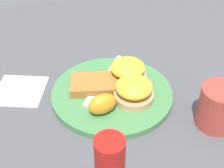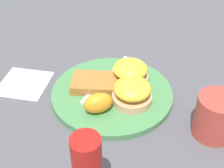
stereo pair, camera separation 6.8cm
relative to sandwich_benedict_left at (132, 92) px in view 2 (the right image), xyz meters
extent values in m
plane|color=#4C4C51|center=(-0.04, 0.04, -0.04)|extent=(1.10, 1.10, 0.00)
cylinder|color=#47844C|center=(-0.04, 0.04, -0.03)|extent=(0.27, 0.27, 0.01)
cylinder|color=tan|center=(0.00, 0.00, -0.02)|extent=(0.08, 0.08, 0.02)
ellipsoid|color=yellow|center=(0.00, 0.00, 0.01)|extent=(0.08, 0.08, 0.04)
cylinder|color=tan|center=(0.00, 0.07, -0.02)|extent=(0.08, 0.08, 0.02)
ellipsoid|color=yellow|center=(0.00, 0.07, 0.01)|extent=(0.08, 0.08, 0.04)
cube|color=#A6672D|center=(-0.07, 0.05, -0.02)|extent=(0.12, 0.08, 0.02)
ellipsoid|color=orange|center=(-0.07, -0.03, 0.00)|extent=(0.07, 0.05, 0.04)
cube|color=silver|center=(-0.02, 0.12, -0.02)|extent=(0.06, 0.10, 0.00)
cube|color=silver|center=(-0.09, 0.01, -0.02)|extent=(0.04, 0.05, 0.00)
cylinder|color=#B23D33|center=(0.15, -0.09, 0.00)|extent=(0.08, 0.08, 0.09)
cube|color=white|center=(-0.24, 0.09, -0.04)|extent=(0.13, 0.13, 0.00)
camera|label=1|loc=(-0.14, -0.49, 0.41)|focal=50.00mm
camera|label=2|loc=(-0.07, -0.50, 0.41)|focal=50.00mm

